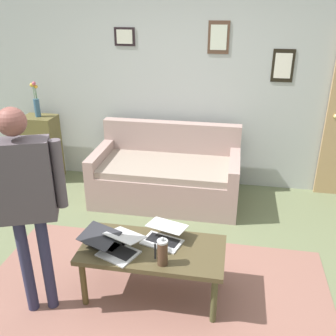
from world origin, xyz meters
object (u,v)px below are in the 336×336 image
(laptop_right, at_px, (104,240))
(laptop_center, at_px, (121,247))
(couch, at_px, (167,175))
(coffee_table, at_px, (153,253))
(french_press, at_px, (162,252))
(flower_vase, at_px, (36,103))
(side_shelf, at_px, (43,148))
(person_standing, at_px, (24,191))
(laptop_left, at_px, (164,236))

(laptop_right, bearing_deg, laptop_center, 156.99)
(couch, xyz_separation_m, coffee_table, (-0.19, 1.68, 0.10))
(couch, distance_m, french_press, 1.90)
(french_press, bearing_deg, laptop_center, -13.76)
(coffee_table, bearing_deg, laptop_right, 4.13)
(laptop_right, relative_size, flower_vase, 0.88)
(laptop_center, bearing_deg, side_shelf, -50.13)
(french_press, relative_size, side_shelf, 0.27)
(couch, distance_m, coffee_table, 1.69)
(couch, relative_size, laptop_right, 4.30)
(couch, distance_m, side_shelf, 1.77)
(laptop_right, distance_m, person_standing, 0.77)
(person_standing, bearing_deg, french_press, -171.94)
(laptop_center, height_order, side_shelf, side_shelf)
(french_press, bearing_deg, coffee_table, -57.37)
(laptop_center, xyz_separation_m, laptop_right, (0.16, -0.07, -0.00))
(laptop_center, xyz_separation_m, flower_vase, (1.71, -2.04, 0.55))
(laptop_left, bearing_deg, french_press, 98.83)
(french_press, bearing_deg, laptop_right, -16.77)
(french_press, bearing_deg, side_shelf, -46.00)
(laptop_right, bearing_deg, side_shelf, -51.94)
(french_press, bearing_deg, person_standing, 8.06)
(laptop_left, bearing_deg, side_shelf, -42.36)
(coffee_table, relative_size, person_standing, 0.70)
(laptop_left, xyz_separation_m, french_press, (-0.05, 0.30, 0.06))
(couch, distance_m, laptop_left, 1.60)
(coffee_table, xyz_separation_m, side_shelf, (1.94, -1.95, 0.03))
(laptop_left, relative_size, laptop_center, 0.95)
(couch, height_order, side_shelf, couch)
(french_press, relative_size, flower_vase, 0.52)
(laptop_left, bearing_deg, laptop_right, 17.13)
(laptop_left, bearing_deg, laptop_center, 34.83)
(couch, relative_size, coffee_table, 1.50)
(french_press, distance_m, flower_vase, 3.00)
(french_press, bearing_deg, laptop_left, -81.17)
(french_press, distance_m, person_standing, 1.09)
(laptop_left, height_order, side_shelf, side_shelf)
(laptop_center, distance_m, flower_vase, 2.72)
(coffee_table, height_order, side_shelf, side_shelf)
(french_press, relative_size, person_standing, 0.14)
(coffee_table, xyz_separation_m, laptop_right, (0.39, 0.03, 0.10))
(laptop_left, xyz_separation_m, side_shelf, (2.01, -1.84, -0.06))
(laptop_left, bearing_deg, couch, -80.36)
(couch, distance_m, laptop_right, 1.73)
(coffee_table, xyz_separation_m, flower_vase, (1.94, -1.95, 0.65))
(flower_vase, bearing_deg, side_shelf, -73.35)
(french_press, height_order, flower_vase, flower_vase)
(laptop_left, height_order, person_standing, person_standing)
(laptop_right, xyz_separation_m, person_standing, (0.45, 0.29, 0.56))
(laptop_center, distance_m, side_shelf, 2.67)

